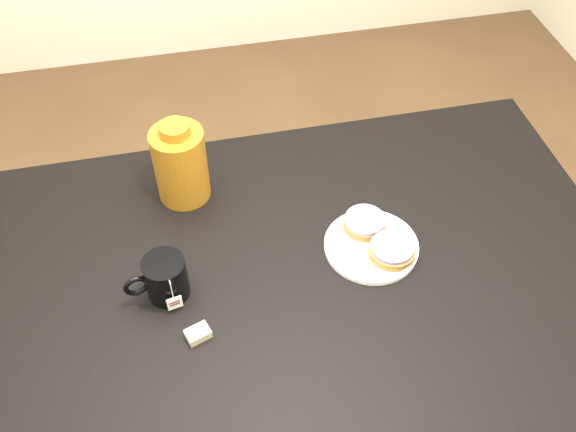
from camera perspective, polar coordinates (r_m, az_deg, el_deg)
The scene contains 8 objects.
ground_plane at distance 1.97m, azimuth 0.23°, elevation -18.59°, with size 4.00×4.00×0.00m, color brown.
table at distance 1.38m, azimuth 0.31°, elevation -7.52°, with size 1.40×0.90×0.75m.
plate at distance 1.36m, azimuth 7.41°, elevation -2.60°, with size 0.20×0.20×0.01m.
bagel_back at distance 1.38m, azimuth 6.82°, elevation -0.60°, with size 0.13×0.13×0.03m.
bagel_front at distance 1.34m, azimuth 9.23°, elevation -2.97°, with size 0.14×0.14×0.03m.
mug at distance 1.27m, azimuth -10.88°, elevation -5.43°, with size 0.13×0.10×0.09m.
teabag_pouch at distance 1.24m, azimuth -7.99°, elevation -10.32°, with size 0.04×0.03×0.02m, color #C6B793.
bagel_package at distance 1.42m, azimuth -9.54°, elevation 4.62°, with size 0.15×0.15×0.20m.
Camera 1 is at (-0.17, -0.76, 1.80)m, focal length 40.00 mm.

